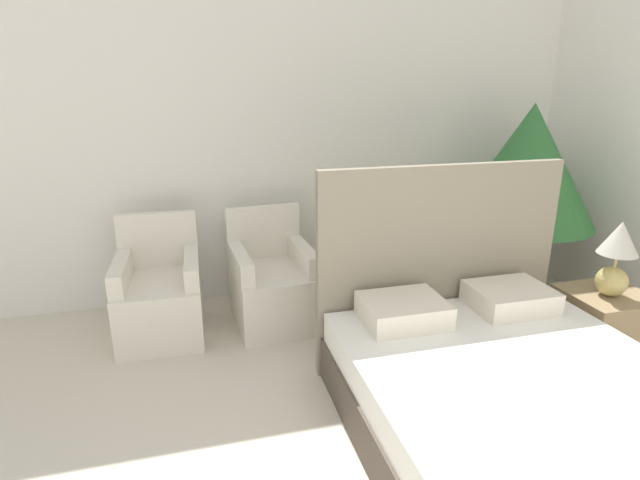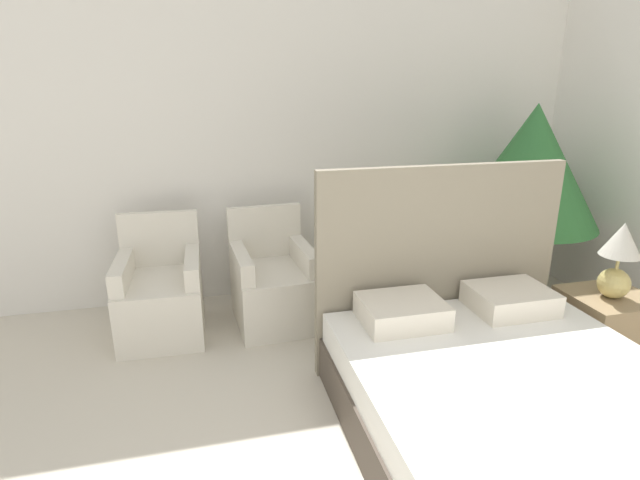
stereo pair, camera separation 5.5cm
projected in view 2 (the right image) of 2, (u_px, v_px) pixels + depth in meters
wall_back at (301, 126)px, 4.17m from camera, size 10.00×0.06×2.90m
bed at (524, 412)px, 2.45m from camera, size 1.64×2.17×1.33m
armchair_near_window_left at (161, 298)px, 3.69m from camera, size 0.60×0.70×0.86m
armchair_near_window_right at (274, 288)px, 3.88m from camera, size 0.63×0.73×0.86m
potted_palm at (530, 171)px, 4.03m from camera, size 1.13×1.13×1.65m
nightstand at (605, 326)px, 3.38m from camera, size 0.53×0.49×0.46m
table_lamp at (619, 256)px, 3.19m from camera, size 0.25×0.25×0.51m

